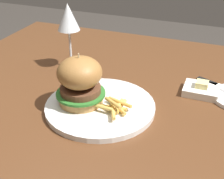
% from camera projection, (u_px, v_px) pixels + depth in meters
% --- Properties ---
extents(dining_table, '(1.15, 0.88, 0.74)m').
position_uv_depth(dining_table, '(124.00, 118.00, 0.91)').
color(dining_table, '#56331C').
rests_on(dining_table, ground).
extents(main_plate, '(0.27, 0.27, 0.01)m').
position_uv_depth(main_plate, '(100.00, 106.00, 0.78)').
color(main_plate, white).
rests_on(main_plate, dining_table).
extents(burger_sandwich, '(0.12, 0.12, 0.13)m').
position_uv_depth(burger_sandwich, '(80.00, 81.00, 0.75)').
color(burger_sandwich, '#B78447').
rests_on(burger_sandwich, main_plate).
extents(fries_pile, '(0.10, 0.10, 0.03)m').
position_uv_depth(fries_pile, '(115.00, 106.00, 0.75)').
color(fries_pile, gold).
rests_on(fries_pile, main_plate).
extents(wine_glass, '(0.07, 0.07, 0.20)m').
position_uv_depth(wine_glass, '(68.00, 19.00, 0.92)').
color(wine_glass, silver).
rests_on(wine_glass, dining_table).
extents(table_knife, '(0.18, 0.09, 0.01)m').
position_uv_depth(table_knife, '(222.00, 88.00, 0.84)').
color(table_knife, silver).
rests_on(table_knife, bread_plate).
extents(butter_dish, '(0.09, 0.08, 0.04)m').
position_uv_depth(butter_dish, '(201.00, 90.00, 0.84)').
color(butter_dish, white).
rests_on(butter_dish, dining_table).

